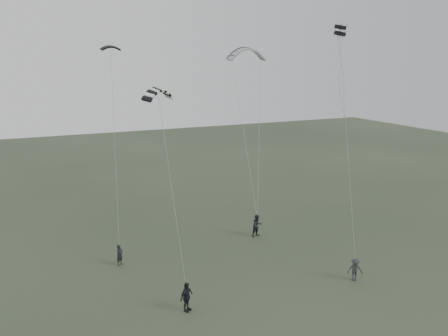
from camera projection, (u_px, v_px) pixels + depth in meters
name	position (u px, v px, depth m)	size (l,w,h in m)	color
ground	(235.00, 279.00, 30.19)	(140.00, 140.00, 0.00)	#2D3928
flyer_left	(120.00, 255.00, 32.17)	(0.58, 0.38, 1.60)	black
flyer_right	(257.00, 226.00, 37.49)	(0.94, 0.74, 1.94)	black
flyer_center	(187.00, 297.00, 26.16)	(1.08, 0.45, 1.85)	black
flyer_far	(355.00, 270.00, 29.85)	(1.06, 0.61, 1.64)	#2D2D32
kite_dark_small	(111.00, 47.00, 32.58)	(1.47, 0.44, 0.49)	black
kite_pale_large	(247.00, 49.00, 41.62)	(4.01, 0.90, 1.64)	#9EA1A3
kite_striped	(158.00, 90.00, 27.21)	(2.56, 0.64, 1.05)	black
kite_box	(340.00, 30.00, 31.96)	(0.62, 0.62, 0.71)	black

